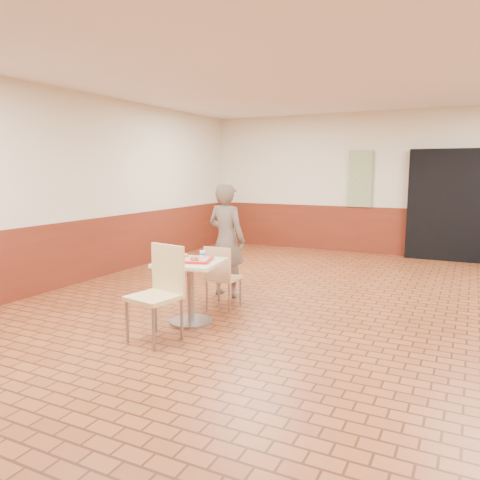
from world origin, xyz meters
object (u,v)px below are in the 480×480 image
at_px(chair_main_front, 160,288).
at_px(customer, 226,240).
at_px(main_table, 190,281).
at_px(chair_main_back, 221,274).
at_px(paper_cup, 203,254).
at_px(long_john_donut, 194,259).
at_px(ring_donut, 184,255).
at_px(serving_tray, 190,260).

bearing_deg(chair_main_front, customer, 106.28).
bearing_deg(customer, chair_main_front, 103.46).
height_order(main_table, chair_main_back, chair_main_back).
height_order(chair_main_back, paper_cup, paper_cup).
height_order(main_table, paper_cup, paper_cup).
bearing_deg(chair_main_back, paper_cup, 95.76).
bearing_deg(chair_main_back, chair_main_front, 87.21).
height_order(chair_main_back, long_john_donut, chair_main_back).
bearing_deg(customer, paper_cup, 112.21).
bearing_deg(long_john_donut, main_table, 144.11).
height_order(long_john_donut, paper_cup, paper_cup).
distance_m(customer, paper_cup, 1.20).
distance_m(ring_donut, long_john_donut, 0.27).
xyz_separation_m(serving_tray, ring_donut, (-0.13, 0.07, 0.03)).
xyz_separation_m(chair_main_back, ring_donut, (-0.18, -0.58, 0.33)).
bearing_deg(main_table, chair_main_back, 85.51).
bearing_deg(ring_donut, chair_main_back, 72.76).
distance_m(long_john_donut, paper_cup, 0.17).
relative_size(ring_donut, long_john_donut, 0.77).
bearing_deg(customer, ring_donut, 100.45).
relative_size(chair_main_back, serving_tray, 1.69).
xyz_separation_m(main_table, paper_cup, (0.11, 0.10, 0.32)).
relative_size(customer, paper_cup, 19.14).
height_order(ring_donut, long_john_donut, long_john_donut).
height_order(chair_main_front, ring_donut, chair_main_front).
distance_m(chair_main_front, customer, 1.89).
relative_size(main_table, paper_cup, 8.79).
bearing_deg(main_table, long_john_donut, -35.89).
xyz_separation_m(serving_tray, long_john_donut, (0.10, -0.07, 0.03)).
relative_size(chair_main_front, paper_cup, 11.93).
xyz_separation_m(customer, ring_donut, (0.06, -1.19, -0.02)).
bearing_deg(chair_main_back, ring_donut, 72.09).
bearing_deg(customer, long_john_donut, 109.89).
xyz_separation_m(chair_main_front, customer, (-0.20, 1.86, 0.25)).
bearing_deg(customer, main_table, 106.11).
distance_m(chair_main_front, long_john_donut, 0.59).
distance_m(chair_main_front, ring_donut, 0.73).
bearing_deg(paper_cup, serving_tray, -139.64).
relative_size(customer, ring_donut, 15.50).
xyz_separation_m(chair_main_back, long_john_donut, (0.05, -0.73, 0.33)).
bearing_deg(long_john_donut, paper_cup, 86.03).
distance_m(chair_main_back, serving_tray, 0.72).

